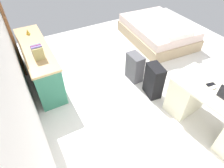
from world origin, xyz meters
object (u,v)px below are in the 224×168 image
at_px(suitcase_black, 154,81).
at_px(computer_mouse, 214,87).
at_px(cell_phone_by_mouse, 211,84).
at_px(figurine_small, 28,32).
at_px(bed, 158,31).
at_px(credenza, 40,64).
at_px(desk, 214,111).
at_px(suitcase_spare_grey, 135,67).

bearing_deg(suitcase_black, computer_mouse, -150.20).
relative_size(suitcase_black, cell_phone_by_mouse, 4.77).
relative_size(suitcase_black, figurine_small, 5.90).
bearing_deg(cell_phone_by_mouse, computer_mouse, -177.11).
bearing_deg(bed, credenza, 93.35).
distance_m(cell_phone_by_mouse, figurine_small, 3.43).
bearing_deg(desk, cell_phone_by_mouse, -5.90).
relative_size(credenza, figurine_small, 16.36).
bearing_deg(figurine_small, credenza, -179.83).
relative_size(desk, suitcase_spare_grey, 2.61).
relative_size(suitcase_spare_grey, computer_mouse, 5.76).
relative_size(bed, suitcase_black, 3.07).
distance_m(suitcase_black, computer_mouse, 1.04).
relative_size(desk, bed, 0.75).
bearing_deg(credenza, suitcase_black, -129.45).
distance_m(desk, suitcase_black, 1.09).
xyz_separation_m(desk, cell_phone_by_mouse, (0.23, -0.02, 0.36)).
distance_m(suitcase_spare_grey, figurine_small, 2.23).
distance_m(bed, cell_phone_by_mouse, 2.66).
height_order(suitcase_spare_grey, computer_mouse, computer_mouse).
bearing_deg(cell_phone_by_mouse, credenza, 54.86).
xyz_separation_m(bed, suitcase_black, (-1.59, 1.38, 0.08)).
bearing_deg(suitcase_spare_grey, cell_phone_by_mouse, -164.38).
xyz_separation_m(desk, suitcase_black, (1.04, 0.32, -0.06)).
bearing_deg(computer_mouse, desk, 169.24).
relative_size(credenza, suitcase_black, 2.77).
bearing_deg(bed, computer_mouse, 157.14).
xyz_separation_m(suitcase_spare_grey, computer_mouse, (-1.43, -0.38, 0.46)).
height_order(suitcase_spare_grey, figurine_small, figurine_small).
xyz_separation_m(bed, suitcase_spare_grey, (-1.04, 1.43, 0.04)).
bearing_deg(bed, figurine_small, 83.81).
xyz_separation_m(bed, cell_phone_by_mouse, (-2.40, 1.03, 0.50)).
distance_m(bed, figurine_small, 3.17).
distance_m(bed, suitcase_spare_grey, 1.77).
relative_size(suitcase_black, computer_mouse, 6.49).
height_order(desk, suitcase_spare_grey, desk).
bearing_deg(credenza, figurine_small, 0.17).
relative_size(suitcase_spare_grey, figurine_small, 5.23).
distance_m(suitcase_black, figurine_small, 2.63).
bearing_deg(cell_phone_by_mouse, suitcase_spare_grey, 28.29).
xyz_separation_m(bed, computer_mouse, (-2.47, 1.04, 0.51)).
height_order(suitcase_black, figurine_small, figurine_small).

